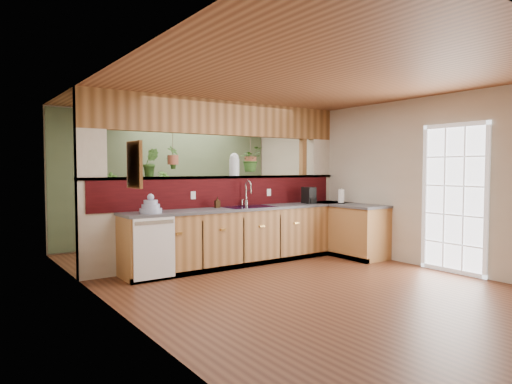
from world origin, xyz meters
TOP-DOWN VIEW (x-y plane):
  - ground at (0.00, 0.00)m, footprint 4.60×7.00m
  - ceiling at (0.00, 0.00)m, footprint 4.60×7.00m
  - wall_back at (0.00, 3.50)m, footprint 4.60×0.02m
  - wall_left at (-2.30, 0.00)m, footprint 0.02×7.00m
  - wall_right at (2.30, 0.00)m, footprint 0.02×7.00m
  - pass_through_partition at (0.03, 1.35)m, footprint 4.60×0.21m
  - pass_through_ledge at (0.00, 1.35)m, footprint 4.60×0.21m
  - header_beam at (0.00, 1.35)m, footprint 4.60×0.15m
  - sage_backwall at (0.00, 3.48)m, footprint 4.55×0.02m
  - countertop at (0.84, 0.87)m, footprint 4.14×1.52m
  - dishwasher at (-1.48, 0.66)m, footprint 0.58×0.03m
  - navy_sink at (0.25, 0.98)m, footprint 0.82×0.50m
  - french_door at (2.27, -1.30)m, footprint 0.06×1.02m
  - framed_print at (-2.27, -0.80)m, footprint 0.04×0.35m
  - faucet at (0.32, 1.14)m, footprint 0.18×0.18m
  - dish_stack at (-1.43, 0.89)m, footprint 0.30×0.30m
  - soap_dispenser at (-0.26, 1.11)m, footprint 0.09×0.09m
  - coffee_maker at (1.50, 0.94)m, footprint 0.15×0.26m
  - paper_towel at (1.92, 0.59)m, footprint 0.12×0.12m
  - glass_jar at (0.21, 1.35)m, footprint 0.17×0.17m
  - ledge_plant_left at (-1.24, 1.35)m, footprint 0.28×0.26m
  - hanging_plant_a at (-0.89, 1.35)m, footprint 0.22×0.18m
  - hanging_plant_b at (0.53, 1.35)m, footprint 0.44×0.40m
  - shelving_console at (-0.63, 3.25)m, footprint 1.59×0.99m
  - shelf_plant_a at (-1.23, 3.25)m, footprint 0.25×0.19m
  - shelf_plant_b at (-0.22, 3.25)m, footprint 0.29×0.29m
  - floor_plant at (1.36, 2.12)m, footprint 0.68×0.61m

SIDE VIEW (x-z plane):
  - ground at x=0.00m, z-range -0.01..0.01m
  - floor_plant at x=1.36m, z-range 0.00..0.69m
  - countertop at x=0.84m, z-range 0.00..0.90m
  - dishwasher at x=-1.48m, z-range 0.05..0.87m
  - shelving_console at x=-0.63m, z-range -0.02..1.02m
  - navy_sink at x=0.25m, z-range 0.73..0.91m
  - dish_stack at x=-1.43m, z-range 0.85..1.12m
  - soap_dispenser at x=-0.26m, z-range 0.90..1.07m
  - paper_towel at x=1.92m, z-range 0.89..1.15m
  - coffee_maker at x=1.50m, z-range 0.89..1.17m
  - french_door at x=2.27m, z-range -0.03..2.13m
  - faucet at x=0.32m, z-range 0.92..1.33m
  - pass_through_partition at x=0.03m, z-range -0.11..2.49m
  - shelf_plant_a at x=-1.23m, z-range 1.02..1.45m
  - shelf_plant_b at x=-0.22m, z-range 1.02..1.46m
  - wall_back at x=0.00m, z-range 0.00..2.60m
  - wall_left at x=-2.30m, z-range 0.00..2.60m
  - wall_right at x=2.30m, z-range 0.00..2.60m
  - sage_backwall at x=0.00m, z-range 0.02..2.58m
  - pass_through_ledge at x=0.00m, z-range 1.35..1.39m
  - framed_print at x=-2.27m, z-range 1.32..1.78m
  - glass_jar at x=0.21m, z-range 1.39..1.76m
  - ledge_plant_left at x=-1.24m, z-range 1.39..1.80m
  - hanging_plant_a at x=-0.89m, z-range 1.55..2.03m
  - hanging_plant_b at x=0.53m, z-range 1.58..2.12m
  - header_beam at x=0.00m, z-range 2.05..2.60m
  - ceiling at x=0.00m, z-range 2.60..2.60m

